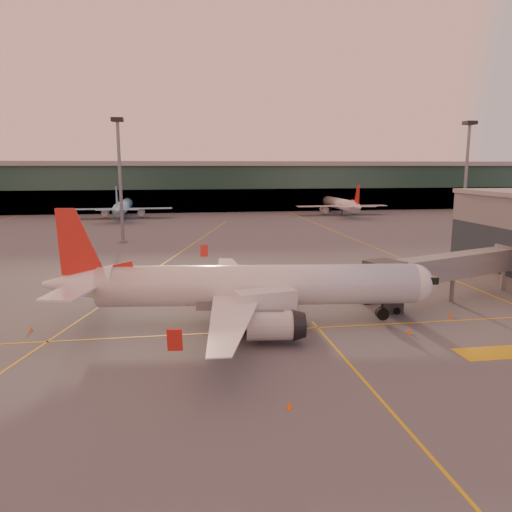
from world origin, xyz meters
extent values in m
plane|color=#4C4F54|center=(0.00, 0.00, 0.00)|extent=(600.00, 600.00, 0.00)
cube|color=gold|center=(0.00, 5.00, 0.01)|extent=(80.00, 0.25, 0.01)
cube|color=gold|center=(-10.00, 45.00, 0.01)|extent=(31.30, 115.98, 0.01)
cube|color=gold|center=(30.00, 70.00, 0.01)|extent=(0.25, 160.00, 0.01)
cube|color=gold|center=(5.00, -8.00, 0.01)|extent=(0.25, 30.00, 0.01)
cube|color=gold|center=(18.00, -4.00, 0.01)|extent=(6.00, 3.00, 0.01)
cube|color=#19382D|center=(0.00, 142.00, 8.00)|extent=(400.00, 18.00, 16.00)
cube|color=gray|center=(0.00, 142.00, 16.80)|extent=(400.00, 20.00, 1.60)
cube|color=black|center=(0.00, 133.50, 4.00)|extent=(400.00, 1.00, 8.00)
cube|color=#2D3D47|center=(33.05, 18.00, 5.00)|extent=(0.30, 21.60, 6.00)
cylinder|color=slate|center=(-20.00, 66.00, 12.50)|extent=(0.70, 0.70, 25.00)
cube|color=black|center=(-20.00, 66.00, 25.20)|extent=(2.40, 2.40, 0.80)
cube|color=slate|center=(-20.00, 66.00, 0.25)|extent=(1.60, 1.60, 0.50)
cylinder|color=slate|center=(55.00, 62.00, 12.50)|extent=(0.70, 0.70, 25.00)
cube|color=black|center=(55.00, 62.00, 25.20)|extent=(2.40, 2.40, 0.80)
cube|color=slate|center=(55.00, 62.00, 0.25)|extent=(1.60, 1.60, 0.50)
cylinder|color=white|center=(-0.67, 7.19, 4.09)|extent=(32.14, 7.58, 4.09)
sphere|color=white|center=(15.18, 5.43, 4.09)|extent=(4.01, 4.01, 4.01)
cube|color=black|center=(16.34, 5.30, 4.60)|extent=(2.12, 2.85, 0.72)
cone|color=white|center=(-18.44, 9.16, 4.40)|extent=(7.38, 4.64, 3.89)
cube|color=white|center=(-18.44, 5.64, 4.50)|extent=(4.84, 7.22, 0.20)
cylinder|color=silver|center=(-0.58, 0.92, 1.84)|extent=(4.54, 3.12, 2.66)
cylinder|color=black|center=(-3.28, 4.80, 0.92)|extent=(1.99, 1.63, 1.84)
cylinder|color=black|center=(-3.28, 4.80, 1.48)|extent=(0.37, 0.37, 1.13)
cube|color=white|center=(-17.67, 12.59, 4.50)|extent=(3.50, 6.70, 0.20)
cylinder|color=silver|center=(0.79, 13.28, 1.84)|extent=(4.54, 3.12, 2.66)
cylinder|color=black|center=(-2.69, 10.09, 0.92)|extent=(1.99, 1.63, 1.84)
cylinder|color=black|center=(-2.69, 10.09, 1.48)|extent=(0.37, 0.37, 1.13)
cube|color=slate|center=(-1.83, 7.31, 2.76)|extent=(10.41, 4.37, 1.64)
cylinder|color=black|center=(12.08, 5.77, 0.92)|extent=(1.37, 0.96, 1.29)
cube|color=slate|center=(23.39, 11.88, 4.39)|extent=(22.17, 10.67, 2.70)
cube|color=#2D3035|center=(13.27, 8.35, 4.39)|extent=(4.40, 4.40, 3.00)
cube|color=#2D3035|center=(14.77, 9.25, 1.20)|extent=(1.60, 2.40, 2.40)
cylinder|color=black|center=(14.77, 8.15, 0.40)|extent=(0.80, 0.40, 0.80)
cylinder|color=black|center=(14.77, 10.35, 0.40)|extent=(0.80, 0.40, 0.80)
cylinder|color=slate|center=(23.39, 11.88, 1.55)|extent=(0.50, 0.50, 3.09)
cylinder|color=slate|center=(34.00, 16.00, 4.39)|extent=(4.40, 4.40, 3.00)
cylinder|color=slate|center=(34.00, 16.00, 1.55)|extent=(2.40, 2.40, 3.09)
cube|color=#A33E17|center=(-0.24, 3.94, 0.73)|extent=(3.51, 2.91, 1.46)
cube|color=silver|center=(-0.53, 3.89, 3.01)|extent=(6.00, 3.51, 2.72)
cylinder|color=black|center=(-1.72, 2.45, 0.44)|extent=(0.92, 0.51, 0.87)
cylinder|color=black|center=(1.70, 3.15, 0.44)|extent=(0.92, 0.51, 0.87)
cube|color=black|center=(14.06, 13.35, 0.50)|extent=(3.40, 2.31, 1.00)
cube|color=orange|center=(14.06, 13.35, 1.19)|extent=(1.58, 1.72, 0.82)
cylinder|color=black|center=(13.16, 12.39, 0.32)|extent=(0.69, 0.41, 0.64)
cylinder|color=black|center=(15.29, 12.89, 0.32)|extent=(0.69, 0.41, 0.64)
cone|color=#FE5E0D|center=(20.13, 6.33, 0.30)|extent=(0.47, 0.47, 0.59)
cube|color=#FE5E0D|center=(20.13, 6.33, 0.02)|extent=(0.40, 0.40, 0.03)
cone|color=#FE5E0D|center=(-23.02, 8.38, 0.24)|extent=(0.38, 0.38, 0.48)
cube|color=#FE5E0D|center=(-23.02, 8.38, 0.01)|extent=(0.32, 0.32, 0.03)
cone|color=#FE5E0D|center=(-1.55, -11.12, 0.28)|extent=(0.44, 0.44, 0.57)
cube|color=#FE5E0D|center=(-1.55, -11.12, 0.02)|extent=(0.38, 0.38, 0.03)
cone|color=#FE5E0D|center=(-1.50, 23.65, 0.28)|extent=(0.44, 0.44, 0.56)
cube|color=#FE5E0D|center=(-1.50, 23.65, 0.01)|extent=(0.38, 0.38, 0.03)
cone|color=#FE5E0D|center=(13.30, 2.01, 0.29)|extent=(0.46, 0.46, 0.58)
cube|color=#FE5E0D|center=(13.30, 2.01, 0.02)|extent=(0.40, 0.40, 0.03)
camera|label=1|loc=(-8.60, -41.21, 15.94)|focal=35.00mm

